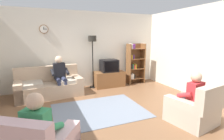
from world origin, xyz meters
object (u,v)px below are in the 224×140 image
couch (50,86)px  person_in_left_armchair (41,128)px  tv (109,66)px  person_in_right_armchair (191,95)px  floor_lamp (92,47)px  tv_stand (109,79)px  bookshelf (134,64)px  person_on_couch (60,74)px  armchair_near_bookshelf (193,110)px

couch → person_in_left_armchair: 3.13m
tv → person_in_right_armchair: size_ratio=0.54×
tv → floor_lamp: bearing=167.9°
tv_stand → bookshelf: size_ratio=0.70×
bookshelf → floor_lamp: size_ratio=0.85×
floor_lamp → bookshelf: bearing=-0.8°
couch → person_in_right_armchair: size_ratio=1.76×
floor_lamp → tv_stand: bearing=-9.8°
tv_stand → person_on_couch: 1.86m
couch → tv_stand: (2.09, 0.30, -0.03)m
bookshelf → person_in_left_armchair: size_ratio=1.40×
tv_stand → person_in_right_armchair: (0.59, -3.19, 0.32)m
floor_lamp → person_in_left_armchair: size_ratio=1.65×
person_in_left_armchair → person_in_right_armchair: 2.93m
person_in_right_armchair → person_in_left_armchair: bearing=-175.7°
tv_stand → person_in_right_armchair: bearing=-79.6°
tv_stand → couch: bearing=-171.7°
person_on_couch → couch: bearing=161.3°
floor_lamp → person_in_right_armchair: floor_lamp is taller
tv_stand → bookshelf: bearing=3.9°
tv_stand → floor_lamp: bearing=170.2°
person_on_couch → floor_lamp: bearing=23.3°
tv_stand → person_in_left_armchair: (-2.33, -3.41, 0.32)m
couch → person_on_couch: bearing=-18.7°
tv → armchair_near_bookshelf: tv is taller
tv → person_in_right_armchair: 3.22m
tv_stand → tv: (0.00, -0.02, 0.50)m
bookshelf → tv_stand: bearing=-176.1°
armchair_near_bookshelf → person_on_couch: person_on_couch is taller
person_in_left_armchair → tv: bearing=55.5°
tv_stand → bookshelf: (1.10, 0.07, 0.50)m
armchair_near_bookshelf → tv: bearing=100.5°
tv_stand → bookshelf: 1.21m
tv → bookshelf: bearing=5.1°
bookshelf → floor_lamp: bearing=179.2°
couch → armchair_near_bookshelf: 4.01m
floor_lamp → person_in_right_armchair: bearing=-70.5°
tv_stand → person_on_couch: (-1.76, -0.41, 0.42)m
person_on_couch → person_in_right_armchair: (2.35, -2.78, -0.09)m
armchair_near_bookshelf → person_in_right_armchair: 0.33m
tv_stand → floor_lamp: (-0.58, 0.10, 1.17)m
tv_stand → person_in_right_armchair: size_ratio=0.98×
couch → armchair_near_bookshelf: size_ratio=1.95×
floor_lamp → armchair_near_bookshelf: (1.18, -3.38, -1.16)m
tv_stand → floor_lamp: floor_lamp is taller
bookshelf → floor_lamp: (-1.68, 0.02, 0.67)m
armchair_near_bookshelf → person_on_couch: (-2.36, 2.86, 0.41)m
floor_lamp → armchair_near_bookshelf: size_ratio=1.83×
tv_stand → person_on_couch: person_on_couch is taller
armchair_near_bookshelf → person_in_right_armchair: (-0.02, 0.09, 0.32)m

